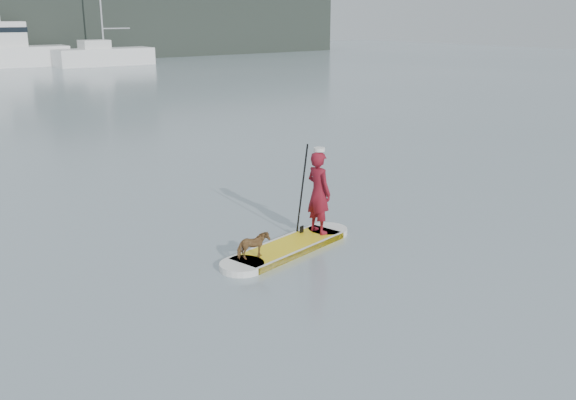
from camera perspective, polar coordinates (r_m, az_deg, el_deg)
ground at (r=12.49m, az=-0.25°, el=-4.08°), size 140.00×140.00×0.00m
paddleboard at (r=12.23m, az=0.00°, el=-4.23°), size 3.25×1.31×0.12m
paddler at (r=12.64m, az=2.75°, el=0.68°), size 0.40×0.61×1.66m
white_cap at (r=12.44m, az=2.80°, el=4.51°), size 0.22×0.22×0.07m
dog at (r=11.46m, az=-3.11°, el=-4.08°), size 0.61×0.35×0.49m
paddle at (r=12.64m, az=1.24°, el=-0.02°), size 0.10×0.30×2.00m
sailboat_e at (r=57.94m, az=-16.06°, el=12.25°), size 8.16×2.79×11.77m
shore_building_east at (r=68.09m, az=-16.62°, el=15.40°), size 10.00×4.00×8.00m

